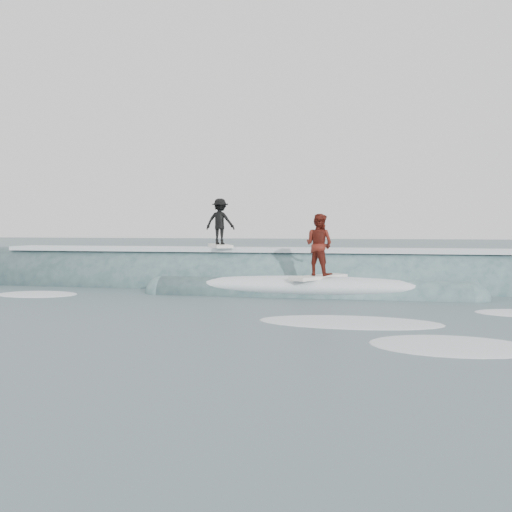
# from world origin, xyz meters

# --- Properties ---
(ground) EXTENTS (160.00, 160.00, 0.00)m
(ground) POSITION_xyz_m (0.00, 0.00, 0.00)
(ground) COLOR #3A5055
(ground) RESTS_ON ground
(breaking_wave) EXTENTS (22.49, 4.04, 2.52)m
(breaking_wave) POSITION_xyz_m (0.20, 5.25, 0.04)
(breaking_wave) COLOR #35555A
(breaking_wave) RESTS_ON ground
(surfer_black) EXTENTS (1.32, 2.05, 1.65)m
(surfer_black) POSITION_xyz_m (-1.44, 5.49, 2.11)
(surfer_black) COLOR silver
(surfer_black) RESTS_ON ground
(surfer_red) EXTENTS (1.60, 1.95, 1.88)m
(surfer_red) POSITION_xyz_m (2.10, 3.29, 1.42)
(surfer_red) COLOR white
(surfer_red) RESTS_ON ground
(whitewater) EXTENTS (15.53, 6.94, 0.10)m
(whitewater) POSITION_xyz_m (2.47, -0.64, 0.00)
(whitewater) COLOR white
(whitewater) RESTS_ON ground
(far_swells) EXTENTS (41.31, 8.65, 0.80)m
(far_swells) POSITION_xyz_m (-2.17, 17.65, 0.00)
(far_swells) COLOR #35555A
(far_swells) RESTS_ON ground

